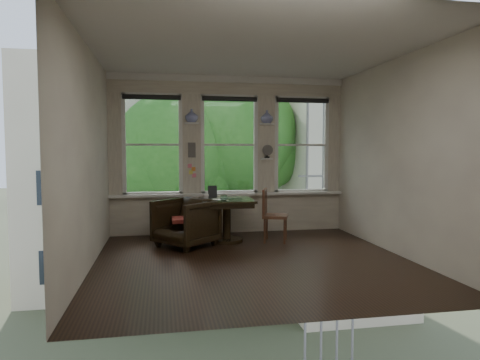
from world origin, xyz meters
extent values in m
plane|color=black|center=(0.00, 0.00, 0.00)|extent=(4.50, 4.50, 0.00)
plane|color=silver|center=(0.00, 0.00, 3.00)|extent=(4.50, 4.50, 0.00)
plane|color=silver|center=(0.00, 2.25, 1.50)|extent=(4.50, 0.00, 4.50)
plane|color=silver|center=(0.00, -2.25, 1.50)|extent=(4.50, 0.00, 4.50)
plane|color=silver|center=(-2.25, 0.00, 1.50)|extent=(0.00, 4.50, 4.50)
plane|color=silver|center=(2.25, 0.00, 1.50)|extent=(0.00, 4.50, 4.50)
cube|color=white|center=(-0.72, 2.15, 2.10)|extent=(0.26, 0.16, 0.03)
cube|color=white|center=(0.72, 2.15, 2.10)|extent=(0.26, 0.16, 0.03)
cube|color=#59544F|center=(-0.72, 2.18, 1.60)|extent=(0.14, 0.06, 0.28)
imported|color=white|center=(-0.72, 2.15, 2.24)|extent=(0.24, 0.24, 0.25)
imported|color=white|center=(0.72, 2.15, 2.24)|extent=(0.24, 0.24, 0.25)
imported|color=black|center=(-0.91, 1.13, 0.40)|extent=(1.21, 1.21, 0.79)
cube|color=maroon|center=(-0.91, 1.13, 0.45)|extent=(0.45, 0.45, 0.06)
imported|color=black|center=(-0.12, 1.18, 0.76)|extent=(0.37, 0.27, 0.03)
imported|color=white|center=(-0.55, 1.26, 0.80)|extent=(0.12, 0.12, 0.10)
imported|color=white|center=(-0.27, 1.08, 0.80)|extent=(0.15, 0.15, 0.10)
cube|color=black|center=(-0.41, 1.58, 0.86)|extent=(0.16, 0.09, 0.22)
cube|color=silver|center=(-0.31, 1.28, 0.75)|extent=(0.26, 0.33, 0.00)
camera|label=1|loc=(-1.29, -5.93, 1.60)|focal=32.00mm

